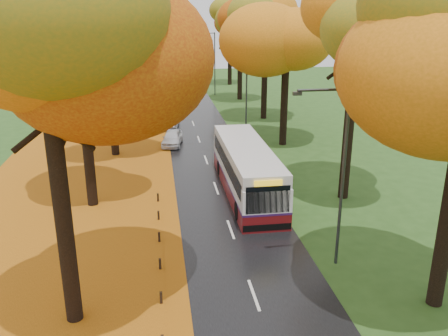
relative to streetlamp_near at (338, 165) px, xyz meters
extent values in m
cube|color=black|center=(-3.95, 17.00, -4.69)|extent=(6.50, 90.00, 0.04)
cube|color=silver|center=(-3.95, 17.00, -4.67)|extent=(0.12, 90.00, 0.01)
cube|color=#7F440B|center=(-12.95, 17.00, -4.70)|extent=(12.00, 90.00, 0.02)
cube|color=#C06913|center=(-7.00, 17.00, -4.67)|extent=(0.90, 90.00, 0.01)
cylinder|color=black|center=(-10.85, -2.50, -0.43)|extent=(0.60, 0.60, 8.58)
ellipsoid|color=orange|center=(-10.85, -2.50, 4.93)|extent=(9.20, 9.20, 7.18)
cylinder|color=black|center=(-11.45, 8.50, -0.14)|extent=(0.60, 0.60, 9.15)
ellipsoid|color=orange|center=(-11.45, 8.50, 5.58)|extent=(8.00, 8.00, 6.24)
cylinder|color=black|center=(-10.85, 18.50, -0.71)|extent=(0.60, 0.60, 8.00)
ellipsoid|color=orange|center=(-10.85, 18.50, 4.29)|extent=(9.20, 9.20, 7.18)
cylinder|color=black|center=(-11.45, 30.50, -0.43)|extent=(0.60, 0.60, 8.58)
ellipsoid|color=orange|center=(-11.45, 30.50, 4.93)|extent=(8.00, 8.00, 6.24)
cylinder|color=black|center=(-10.85, 41.50, -0.14)|extent=(0.60, 0.60, 9.15)
ellipsoid|color=orange|center=(-10.85, 41.50, 5.58)|extent=(9.20, 9.20, 7.18)
cylinder|color=black|center=(-11.45, 51.50, -0.71)|extent=(0.60, 0.60, 8.00)
ellipsoid|color=orange|center=(-11.45, 51.50, 4.29)|extent=(8.00, 8.00, 6.24)
cylinder|color=black|center=(3.55, 7.50, -0.11)|extent=(0.60, 0.60, 9.22)
ellipsoid|color=#B7710D|center=(3.55, 7.50, 5.65)|extent=(8.20, 8.20, 6.40)
cylinder|color=black|center=(2.95, 19.50, -0.62)|extent=(0.60, 0.60, 8.19)
ellipsoid|color=#B7710D|center=(2.95, 19.50, 4.50)|extent=(9.20, 9.20, 7.18)
cylinder|color=black|center=(3.55, 29.50, -0.36)|extent=(0.60, 0.60, 8.70)
ellipsoid|color=#B7710D|center=(3.55, 29.50, 5.08)|extent=(8.20, 8.20, 6.40)
cylinder|color=black|center=(2.95, 40.50, -0.11)|extent=(0.60, 0.60, 9.22)
ellipsoid|color=#B7710D|center=(2.95, 40.50, 5.65)|extent=(9.20, 9.20, 7.18)
cylinder|color=black|center=(3.55, 52.50, -0.62)|extent=(0.60, 0.60, 8.19)
ellipsoid|color=#B7710D|center=(3.55, 52.50, 4.50)|extent=(8.20, 8.20, 6.40)
cube|color=black|center=(-7.65, -2.00, -4.45)|extent=(0.11, 0.11, 0.52)
cube|color=black|center=(-7.65, 0.60, -4.45)|extent=(0.11, 0.11, 0.52)
cube|color=black|center=(-7.65, 3.20, -4.45)|extent=(0.11, 0.11, 0.52)
cube|color=black|center=(-7.65, 5.80, -4.45)|extent=(0.11, 0.11, 0.52)
cube|color=black|center=(-7.65, 8.40, -4.45)|extent=(0.11, 0.11, 0.52)
cylinder|color=#333538|center=(0.25, 0.00, -0.71)|extent=(0.14, 0.14, 8.00)
cylinder|color=#333538|center=(-0.85, 0.00, 3.19)|extent=(2.20, 0.11, 0.11)
cube|color=#333538|center=(-1.95, 0.00, 3.07)|extent=(0.35, 0.18, 0.14)
cylinder|color=#333538|center=(0.25, 22.00, -0.71)|extent=(0.14, 0.14, 8.00)
cylinder|color=#333538|center=(-0.85, 22.00, 3.19)|extent=(2.20, 0.11, 0.11)
cube|color=#333538|center=(-1.95, 22.00, 3.07)|extent=(0.35, 0.18, 0.14)
cylinder|color=#333538|center=(0.25, 44.00, -0.71)|extent=(0.14, 0.14, 8.00)
cylinder|color=#333538|center=(-0.85, 44.00, 3.19)|extent=(2.20, 0.11, 0.11)
cube|color=#333538|center=(-1.95, 44.00, 3.07)|extent=(0.35, 0.18, 0.14)
cube|color=#5C0E11|center=(-2.17, 9.03, -4.21)|extent=(2.61, 11.39, 0.93)
cube|color=silver|center=(-2.17, 9.03, -3.07)|extent=(2.61, 11.39, 1.35)
cube|color=silver|center=(-2.17, 9.03, -2.03)|extent=(2.56, 11.16, 0.72)
cube|color=#31164E|center=(-2.17, 9.03, -3.69)|extent=(2.63, 11.41, 0.12)
cube|color=black|center=(-2.17, 9.03, -2.66)|extent=(2.64, 10.48, 0.88)
cube|color=black|center=(-2.16, 3.37, -2.86)|extent=(2.28, 0.06, 1.45)
cube|color=yellow|center=(-2.16, 3.37, -1.96)|extent=(1.42, 0.06, 0.29)
cube|color=black|center=(-2.16, 3.39, -4.38)|extent=(2.54, 0.12, 0.36)
cylinder|color=black|center=(-3.34, 5.16, -4.16)|extent=(0.29, 1.04, 1.03)
cylinder|color=black|center=(-0.99, 5.16, -4.16)|extent=(0.29, 1.04, 1.03)
cylinder|color=black|center=(-3.35, 12.44, -4.16)|extent=(0.29, 1.04, 1.03)
cylinder|color=black|center=(-1.01, 12.45, -4.16)|extent=(0.29, 1.04, 1.03)
imported|color=silver|center=(-6.30, 20.43, -4.04)|extent=(2.13, 3.95, 1.28)
imported|color=#9EA0A5|center=(-6.23, 26.86, -3.96)|extent=(2.05, 4.49, 1.43)
imported|color=black|center=(-6.30, 37.63, -4.00)|extent=(2.22, 4.76, 1.34)
camera|label=1|loc=(-7.47, -18.06, 6.30)|focal=38.00mm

